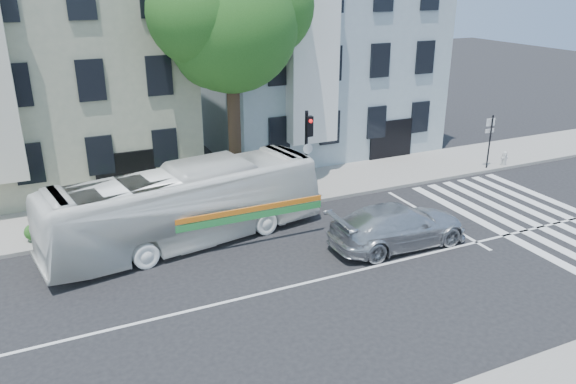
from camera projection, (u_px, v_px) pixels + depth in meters
ground at (324, 279)px, 18.56m from camera, size 120.00×120.00×0.00m
sidewalk_far at (240, 196)px, 25.31m from camera, size 80.00×4.00×0.15m
building_left at (47, 64)px, 26.57m from camera, size 12.00×10.00×11.00m
building_right at (310, 49)px, 32.04m from camera, size 12.00×10.00×11.00m
street_tree at (230, 16)px, 23.18m from camera, size 7.30×5.90×11.10m
bus at (186, 206)px, 20.64m from camera, size 4.16×10.81×2.94m
sedan at (399, 226)px, 20.65m from camera, size 2.21×5.36×1.55m
hedge at (148, 213)px, 22.44m from camera, size 8.34×3.45×0.70m
traffic_signal at (307, 146)px, 23.54m from camera, size 0.44×0.53×4.19m
fire_hydrant at (504, 158)px, 29.19m from camera, size 0.41×0.24×0.74m
far_sign_pole at (490, 135)px, 28.31m from camera, size 0.50×0.17×2.77m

